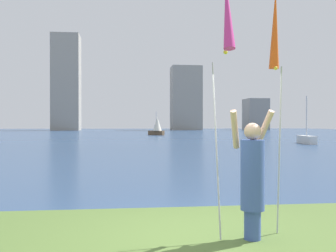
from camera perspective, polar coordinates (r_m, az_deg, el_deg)
The scene contains 9 objects.
ground at distance 56.96m, azimuth -5.49°, elevation -1.40°, with size 120.00×138.00×0.12m.
person at distance 6.05m, azimuth 12.06°, elevation -7.00°, with size 0.71×0.52×1.93m.
kite_flag_left at distance 5.65m, azimuth 8.49°, elevation 14.83°, with size 0.16×1.08×3.75m.
kite_flag_right at distance 6.69m, azimuth 15.18°, elevation 12.80°, with size 0.16×0.40×3.91m.
sailboat_0 at distance 57.53m, azimuth -1.60°, elevation 0.01°, with size 2.32×2.16×3.46m.
sailboat_7 at distance 35.20m, azimuth 19.34°, elevation -1.81°, with size 0.93×3.17×4.04m.
skyline_tower_1 at distance 99.30m, azimuth -14.47°, elevation 6.06°, with size 6.55×6.49×23.08m.
skyline_tower_2 at distance 101.24m, azimuth 2.60°, elevation 4.00°, with size 7.54×6.08×16.17m.
skyline_tower_3 at distance 107.09m, azimuth 12.53°, elevation 1.66°, with size 5.47×6.46×8.17m.
Camera 1 is at (-1.14, -5.97, 1.73)m, focal length 42.27 mm.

